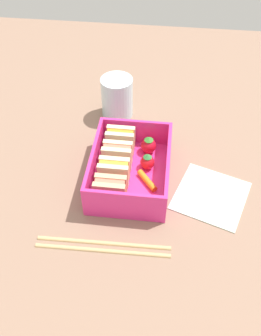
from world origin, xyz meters
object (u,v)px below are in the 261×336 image
object	(u,v)px
sandwich_left	(110,190)
strawberry_far_left	(147,162)
strawberry_left	(149,145)
drinking_glass	(117,97)
sandwich_center	(117,155)
carrot_stick_left	(147,180)
folded_napkin	(211,195)
chopstick_pair	(103,246)
sandwich_center_left	(114,172)
sandwich_center_right	(120,140)
carrot_stick_far_left	(143,200)

from	to	relation	value
sandwich_left	strawberry_far_left	distance (cm)	9.71
strawberry_left	drinking_glass	size ratio (longest dim) A/B	0.41
sandwich_center	carrot_stick_left	world-z (taller)	sandwich_center
sandwich_left	folded_napkin	world-z (taller)	sandwich_left
strawberry_far_left	chopstick_pair	size ratio (longest dim) A/B	0.15
sandwich_center_left	strawberry_left	world-z (taller)	sandwich_center_left
sandwich_center_left	strawberry_far_left	xyz separation A→B (cm)	(3.98, -5.38, -0.93)
sandwich_center_right	chopstick_pair	bearing A→B (deg)	-179.71
sandwich_center_left	carrot_stick_far_left	size ratio (longest dim) A/B	1.34
folded_napkin	strawberry_far_left	bearing A→B (deg)	68.94
sandwich_center_left	strawberry_far_left	bearing A→B (deg)	-53.49
carrot_stick_left	strawberry_left	bearing A→B (deg)	3.08
carrot_stick_far_left	strawberry_left	bearing A→B (deg)	0.40
sandwich_center_left	strawberry_far_left	world-z (taller)	sandwich_center_left
sandwich_left	drinking_glass	distance (cm)	24.39
sandwich_center	carrot_stick_far_left	distance (cm)	9.89
sandwich_left	carrot_stick_left	world-z (taller)	sandwich_left
carrot_stick_left	strawberry_left	world-z (taller)	strawberry_left
sandwich_center_right	carrot_stick_far_left	xyz separation A→B (cm)	(-12.22, -5.32, -1.64)
sandwich_center	carrot_stick_left	bearing A→B (deg)	-123.38
carrot_stick_far_left	drinking_glass	distance (cm)	25.62
carrot_stick_left	drinking_glass	world-z (taller)	drinking_glass
drinking_glass	sandwich_left	bearing A→B (deg)	-174.52
sandwich_center_right	folded_napkin	world-z (taller)	sandwich_center_right
carrot_stick_left	strawberry_far_left	distance (cm)	3.77
strawberry_far_left	strawberry_left	size ratio (longest dim) A/B	0.92
carrot_stick_left	chopstick_pair	world-z (taller)	carrot_stick_left
chopstick_pair	folded_napkin	distance (cm)	20.60
carrot_stick_left	sandwich_center	bearing A→B (deg)	56.62
sandwich_center	chopstick_pair	distance (cm)	16.87
sandwich_center	carrot_stick_far_left	bearing A→B (deg)	-146.90
chopstick_pair	strawberry_far_left	bearing A→B (deg)	-17.72
sandwich_center	folded_napkin	world-z (taller)	sandwich_center
strawberry_left	folded_napkin	distance (cm)	14.57
carrot_stick_left	drinking_glass	distance (cm)	21.59
strawberry_far_left	drinking_glass	bearing A→B (deg)	25.38
sandwich_center	carrot_stick_left	distance (cm)	7.01
sandwich_center_right	chopstick_pair	xyz separation A→B (cm)	(-20.62, -0.11, -3.18)
sandwich_center	drinking_glass	bearing A→B (deg)	8.19
carrot_stick_far_left	carrot_stick_left	size ratio (longest dim) A/B	0.81
carrot_stick_far_left	carrot_stick_left	world-z (taller)	carrot_stick_far_left
drinking_glass	folded_napkin	xyz separation A→B (cm)	(-20.62, -19.09, -4.04)
strawberry_far_left	strawberry_left	world-z (taller)	strawberry_left
carrot_stick_left	sandwich_left	bearing A→B (deg)	127.70
carrot_stick_left	strawberry_far_left	size ratio (longest dim) A/B	1.53
sandwich_left	carrot_stick_left	bearing A→B (deg)	-52.30
strawberry_left	drinking_glass	bearing A→B (deg)	32.08
sandwich_left	carrot_stick_far_left	xyz separation A→B (cm)	(-0.07, -5.32, -1.64)
strawberry_far_left	strawberry_left	bearing A→B (deg)	1.93
sandwich_left	drinking_glass	xyz separation A→B (cm)	(24.27, 2.33, 0.72)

